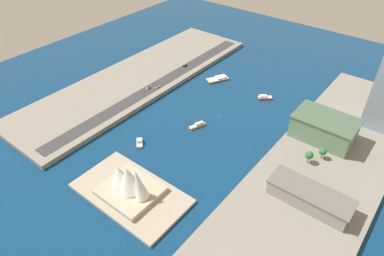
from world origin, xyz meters
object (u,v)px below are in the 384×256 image
Objects in this scene: tugboat_red at (265,97)px; opera_landmark at (129,183)px; carpark_squat_concrete at (310,197)px; sedan_silver at (149,87)px; yacht_sleek_gray at (140,143)px; water_taxi_orange at (197,125)px; van_white at (157,87)px; barge_flat_brown at (218,79)px; traffic_light_waterfront at (145,94)px; terminal_long_green at (324,128)px; suv_black at (185,65)px.

opera_landmark is at bearing 85.56° from tugboat_red.
carpark_squat_concrete is at bearing 130.79° from tugboat_red.
opera_landmark is (-71.72, 89.61, 5.17)m from sedan_silver.
yacht_sleek_gray reaches higher than water_taxi_orange.
carpark_squat_concrete is at bearing 167.60° from water_taxi_orange.
barge_flat_brown is at bearing -120.82° from van_white.
carpark_squat_concrete reaches higher than van_white.
traffic_light_waterfront is at bearing -49.76° from yacht_sleek_gray.
traffic_light_waterfront is at bearing 99.91° from van_white.
yacht_sleek_gray is 0.69× the size of water_taxi_orange.
carpark_squat_concrete reaches higher than yacht_sleek_gray.
carpark_squat_concrete is 1.12× the size of terminal_long_green.
carpark_squat_concrete reaches higher than traffic_light_waterfront.
van_white is (57.15, -18.44, 3.14)m from water_taxi_orange.
sedan_silver is at bearing -56.86° from traffic_light_waterfront.
opera_landmark is (10.96, 141.24, 8.34)m from tugboat_red.
suv_black reaches higher than yacht_sleek_gray.
traffic_light_waterfront reaches higher than sedan_silver.
terminal_long_green is 142.90m from sedan_silver.
suv_black is at bearing -81.36° from traffic_light_waterfront.
suv_black is (6.49, -45.45, -0.06)m from van_white.
yacht_sleek_gray is at bearing 130.24° from traffic_light_waterfront.
barge_flat_brown is at bearing -75.44° from opera_landmark.
barge_flat_brown is 72.01m from traffic_light_waterfront.
barge_flat_brown is 3.34× the size of traffic_light_waterfront.
yacht_sleek_gray is 2.14× the size of suv_black.
water_taxi_orange is 3.26× the size of van_white.
suv_black is at bearing -9.46° from terminal_long_green.
opera_landmark reaches higher than water_taxi_orange.
opera_landmark reaches higher than traffic_light_waterfront.
terminal_long_green is at bearing 156.75° from tugboat_red.
van_white is (29.10, 48.77, 3.30)m from barge_flat_brown.
terminal_long_green reaches higher than van_white.
sedan_silver is (140.14, 26.94, -7.35)m from terminal_long_green.
water_taxi_orange is 63.99m from sedan_silver.
barge_flat_brown is 0.47× the size of carpark_squat_concrete.
water_taxi_orange is (-28.04, 67.22, 0.16)m from barge_flat_brown.
sedan_silver is at bearing -51.33° from opera_landmark.
carpark_squat_concrete is 63.33m from terminal_long_green.
sedan_silver reaches higher than water_taxi_orange.
yacht_sleek_gray is 2.17× the size of sedan_silver.
suv_black is 158.01m from opera_landmark.
traffic_light_waterfront is at bearing -0.40° from water_taxi_orange.
sedan_silver reaches higher than van_white.
barge_flat_brown is at bearing -174.67° from suv_black.
sedan_silver reaches higher than suv_black.
water_taxi_orange is at bearing 27.45° from terminal_long_green.
carpark_squat_concrete is (-113.66, -19.67, 7.05)m from yacht_sleek_gray.
suv_black reaches higher than tugboat_red.
barge_flat_brown is at bearing -67.36° from water_taxi_orange.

